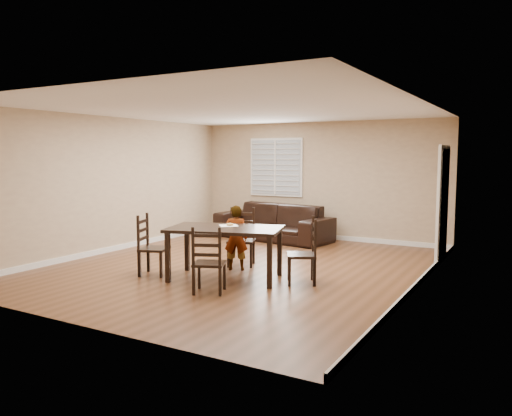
# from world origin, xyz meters

# --- Properties ---
(ground) EXTENTS (7.00, 7.00, 0.00)m
(ground) POSITION_xyz_m (0.00, 0.00, 0.00)
(ground) COLOR brown
(ground) RESTS_ON ground
(room) EXTENTS (6.04, 7.04, 2.72)m
(room) POSITION_xyz_m (0.04, 0.18, 1.81)
(room) COLOR tan
(room) RESTS_ON ground
(dining_table) EXTENTS (1.95, 1.44, 0.82)m
(dining_table) POSITION_xyz_m (0.25, -0.86, 0.73)
(dining_table) COLOR black
(dining_table) RESTS_ON ground
(chair_near) EXTENTS (0.59, 0.57, 1.01)m
(chair_near) POSITION_xyz_m (-0.08, 0.19, 0.46)
(chair_near) COLOR black
(chair_near) RESTS_ON ground
(chair_far) EXTENTS (0.55, 0.54, 0.95)m
(chair_far) POSITION_xyz_m (0.53, -1.72, 0.43)
(chair_far) COLOR black
(chair_far) RESTS_ON ground
(chair_left) EXTENTS (0.54, 0.56, 0.99)m
(chair_left) POSITION_xyz_m (-1.01, -1.24, 0.45)
(chair_left) COLOR black
(chair_left) RESTS_ON ground
(chair_right) EXTENTS (0.58, 0.60, 1.01)m
(chair_right) POSITION_xyz_m (1.51, -0.46, 0.46)
(chair_right) COLOR black
(chair_right) RESTS_ON ground
(child) EXTENTS (0.48, 0.41, 1.10)m
(child) POSITION_xyz_m (0.07, -0.25, 0.55)
(child) COLOR gray
(child) RESTS_ON ground
(napkin) EXTENTS (0.39, 0.39, 0.00)m
(napkin) POSITION_xyz_m (0.19, -0.67, 0.82)
(napkin) COLOR white
(napkin) RESTS_ON dining_table
(donut) EXTENTS (0.11, 0.11, 0.04)m
(donut) POSITION_xyz_m (0.22, -0.66, 0.84)
(donut) COLOR #B58841
(donut) RESTS_ON napkin
(sofa) EXTENTS (2.90, 1.51, 0.81)m
(sofa) POSITION_xyz_m (-0.84, 2.80, 0.40)
(sofa) COLOR black
(sofa) RESTS_ON ground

